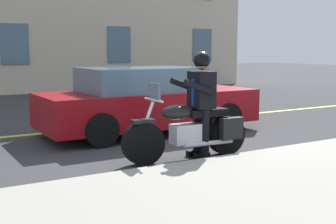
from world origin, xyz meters
The scene contains 5 objects.
ground_plane centered at (0.00, 0.00, 0.00)m, with size 80.00×80.00×0.00m, color #333335.
lane_center_stripe centered at (0.00, -2.00, 0.01)m, with size 60.00×0.16×0.01m, color #E5DB4C.
motorcycle_main centered at (0.86, 1.42, 0.45)m, with size 2.22×0.65×1.26m.
rider_main centered at (0.67, 1.43, 1.04)m, with size 0.64×0.56×1.74m.
car_silver centered at (0.39, -0.97, 0.69)m, with size 4.60×1.92×1.40m.
Camera 1 is at (4.81, 7.36, 1.76)m, focal length 47.73 mm.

